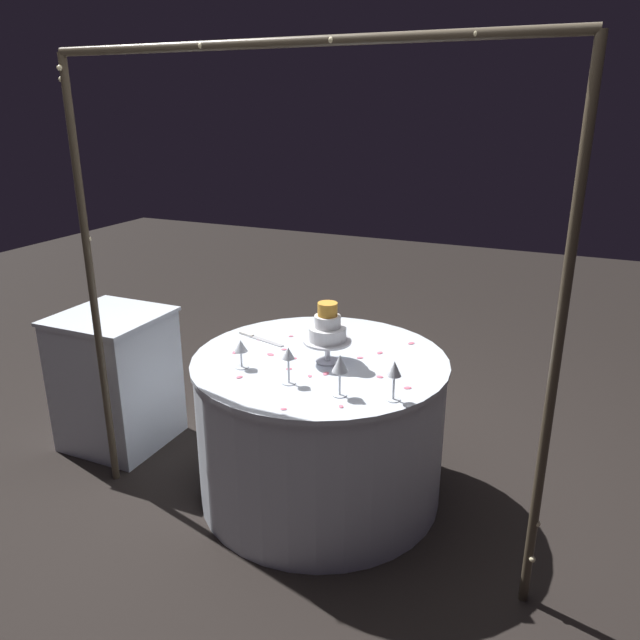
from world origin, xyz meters
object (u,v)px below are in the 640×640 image
object	(u,v)px
wine_glass_0	(394,371)
wine_glass_1	(288,356)
decorative_arch	(286,236)
cake_knife	(258,338)
side_table	(117,379)
main_table	(320,427)
tiered_cake	(327,330)
wine_glass_2	(340,365)
wine_glass_3	(241,348)

from	to	relation	value
wine_glass_0	wine_glass_1	size ratio (longest dim) A/B	1.02
decorative_arch	cake_knife	size ratio (longest dim) A/B	7.25
decorative_arch	side_table	xyz separation A→B (m)	(1.26, -0.33, -0.98)
main_table	tiered_cake	size ratio (longest dim) A/B	4.20
wine_glass_0	cake_knife	distance (m)	0.91
cake_knife	wine_glass_1	bearing A→B (deg)	133.21
wine_glass_2	wine_glass_1	bearing A→B (deg)	-4.46
side_table	wine_glass_0	distance (m)	1.78
decorative_arch	cake_knife	world-z (taller)	decorative_arch
wine_glass_3	tiered_cake	bearing A→B (deg)	-146.87
main_table	wine_glass_0	distance (m)	0.71
main_table	side_table	distance (m)	1.25
main_table	wine_glass_3	world-z (taller)	wine_glass_3
cake_knife	wine_glass_2	bearing A→B (deg)	145.79
main_table	wine_glass_1	xyz separation A→B (m)	(0.01, 0.30, 0.49)
main_table	wine_glass_2	world-z (taller)	wine_glass_2
decorative_arch	cake_knife	bearing A→B (deg)	-47.62
decorative_arch	cake_knife	xyz separation A→B (m)	(0.39, -0.43, -0.64)
cake_knife	wine_glass_0	bearing A→B (deg)	156.00
wine_glass_1	main_table	bearing A→B (deg)	-92.36
cake_knife	main_table	bearing A→B (deg)	165.28
wine_glass_1	side_table	bearing A→B (deg)	-13.61
main_table	wine_glass_3	distance (m)	0.59
wine_glass_1	cake_knife	size ratio (longest dim) A/B	0.57
tiered_cake	wine_glass_0	bearing A→B (deg)	148.19
wine_glass_1	wine_glass_0	bearing A→B (deg)	-175.96
main_table	wine_glass_3	bearing A→B (deg)	40.22
main_table	tiered_cake	world-z (taller)	tiered_cake
decorative_arch	tiered_cake	bearing A→B (deg)	-98.69
wine_glass_3	main_table	bearing A→B (deg)	-139.78
decorative_arch	wine_glass_2	size ratio (longest dim) A/B	11.75
tiered_cake	decorative_arch	bearing A→B (deg)	81.31
wine_glass_0	cake_knife	bearing A→B (deg)	-24.00
wine_glass_2	wine_glass_3	bearing A→B (deg)	-8.93
wine_glass_3	cake_knife	size ratio (longest dim) A/B	0.45
side_table	wine_glass_3	distance (m)	1.09
main_table	cake_knife	size ratio (longest dim) A/B	4.14
decorative_arch	wine_glass_3	xyz separation A→B (m)	(0.28, -0.09, -0.54)
decorative_arch	wine_glass_3	world-z (taller)	decorative_arch
side_table	cake_knife	bearing A→B (deg)	-173.41
main_table	cake_knife	distance (m)	0.54
wine_glass_0	cake_knife	xyz separation A→B (m)	(0.83, -0.37, -0.12)
tiered_cake	wine_glass_2	bearing A→B (deg)	121.61
tiered_cake	cake_knife	distance (m)	0.48
decorative_arch	wine_glass_0	xyz separation A→B (m)	(-0.44, -0.06, -0.52)
side_table	wine_glass_1	size ratio (longest dim) A/B	4.69
wine_glass_1	wine_glass_3	xyz separation A→B (m)	(0.27, -0.06, -0.03)
wine_glass_0	wine_glass_2	distance (m)	0.22
wine_glass_2	side_table	bearing A→B (deg)	-12.16
main_table	wine_glass_2	bearing A→B (deg)	125.74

